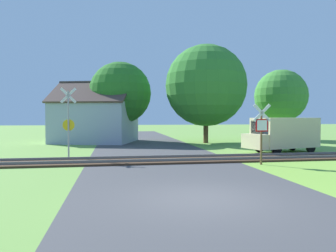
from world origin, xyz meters
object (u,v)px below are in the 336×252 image
at_px(crossing_sign_far, 68,120).
at_px(tree_center, 120,93).
at_px(tree_far, 281,96).
at_px(tree_right, 206,86).
at_px(mail_truck, 283,133).
at_px(house, 96,121).
at_px(stop_sign_near, 262,129).

distance_m(crossing_sign_far, tree_center, 12.10).
relative_size(tree_center, tree_far, 1.04).
distance_m(tree_right, mail_truck, 9.43).
height_order(tree_far, mail_truck, tree_far).
xyz_separation_m(tree_center, mail_truck, (10.15, -10.52, -3.21)).
relative_size(house, tree_right, 0.98).
height_order(stop_sign_near, tree_far, tree_far).
bearing_deg(tree_right, crossing_sign_far, -138.69).
bearing_deg(tree_center, crossing_sign_far, -104.84).
xyz_separation_m(crossing_sign_far, house, (0.86, 11.76, -0.21)).
distance_m(house, tree_far, 18.18).
height_order(house, mail_truck, house).
relative_size(stop_sign_near, house, 0.35).
height_order(tree_center, tree_far, tree_center).
distance_m(stop_sign_near, tree_right, 13.38).
bearing_deg(tree_right, tree_far, 17.24).
xyz_separation_m(stop_sign_near, tree_right, (0.95, 12.93, 3.31)).
relative_size(crossing_sign_far, tree_center, 0.54).
bearing_deg(mail_truck, tree_far, -43.01).
distance_m(tree_right, tree_far, 8.88).
height_order(crossing_sign_far, mail_truck, crossing_sign_far).
height_order(stop_sign_near, house, house).
bearing_deg(house, mail_truck, -24.66).
distance_m(stop_sign_near, tree_center, 16.79).
distance_m(stop_sign_near, crossing_sign_far, 10.20).
height_order(tree_center, tree_right, tree_right).
relative_size(house, tree_center, 1.15).
bearing_deg(tree_right, tree_center, 162.38).
bearing_deg(crossing_sign_far, tree_right, 41.73).
bearing_deg(stop_sign_near, crossing_sign_far, -18.90).
height_order(crossing_sign_far, tree_center, tree_center).
distance_m(crossing_sign_far, tree_far, 22.36).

